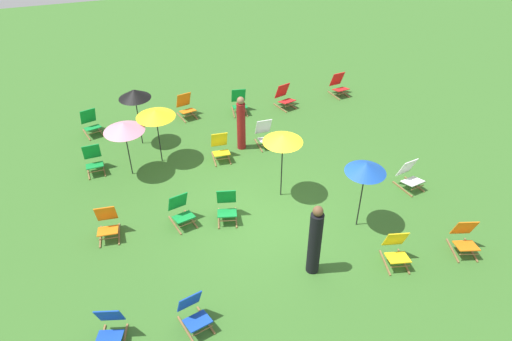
{
  "coord_description": "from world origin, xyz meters",
  "views": [
    {
      "loc": [
        -2.99,
        -8.62,
        8.09
      ],
      "look_at": [
        0.0,
        1.2,
        0.5
      ],
      "focal_mm": 33.03,
      "sensor_mm": 36.0,
      "label": 1
    }
  ],
  "objects_px": {
    "deckchair_1": "(193,312)",
    "deckchair_5": "(239,102)",
    "deckchair_7": "(186,106)",
    "deckchair_10": "(409,175)",
    "deckchair_4": "(107,223)",
    "deckchair_8": "(465,238)",
    "umbrella_3": "(134,94)",
    "deckchair_6": "(220,147)",
    "umbrella_4": "(124,127)",
    "deckchair_9": "(110,328)",
    "umbrella_2": "(283,139)",
    "deckchair_11": "(181,210)",
    "deckchair_0": "(339,85)",
    "umbrella_1": "(366,168)",
    "deckchair_15": "(396,249)",
    "deckchair_14": "(91,123)",
    "person_0": "(315,241)",
    "deckchair_12": "(227,206)",
    "deckchair_3": "(93,160)",
    "umbrella_0": "(155,113)",
    "person_1": "(241,124)",
    "deckchair_13": "(265,134)",
    "deckchair_2": "(284,97)"
  },
  "relations": [
    {
      "from": "deckchair_7",
      "to": "deckchair_11",
      "type": "relative_size",
      "value": 0.99
    },
    {
      "from": "deckchair_11",
      "to": "umbrella_0",
      "type": "relative_size",
      "value": 0.5
    },
    {
      "from": "deckchair_8",
      "to": "umbrella_3",
      "type": "xyz_separation_m",
      "value": [
        -6.7,
        6.82,
        1.34
      ]
    },
    {
      "from": "deckchair_0",
      "to": "deckchair_3",
      "type": "bearing_deg",
      "value": -174.62
    },
    {
      "from": "deckchair_9",
      "to": "umbrella_4",
      "type": "xyz_separation_m",
      "value": [
        0.84,
        5.38,
        1.18
      ]
    },
    {
      "from": "deckchair_4",
      "to": "deckchair_5",
      "type": "distance_m",
      "value": 6.79
    },
    {
      "from": "deckchair_15",
      "to": "umbrella_1",
      "type": "xyz_separation_m",
      "value": [
        -0.26,
        1.36,
        1.38
      ]
    },
    {
      "from": "deckchair_7",
      "to": "person_1",
      "type": "height_order",
      "value": "person_1"
    },
    {
      "from": "deckchair_15",
      "to": "umbrella_3",
      "type": "distance_m",
      "value": 8.45
    },
    {
      "from": "deckchair_8",
      "to": "person_0",
      "type": "height_order",
      "value": "person_0"
    },
    {
      "from": "deckchair_14",
      "to": "umbrella_2",
      "type": "height_order",
      "value": "umbrella_2"
    },
    {
      "from": "umbrella_4",
      "to": "umbrella_2",
      "type": "bearing_deg",
      "value": -29.62
    },
    {
      "from": "deckchair_12",
      "to": "deckchair_14",
      "type": "xyz_separation_m",
      "value": [
        -3.19,
        5.22,
        0.0
      ]
    },
    {
      "from": "deckchair_11",
      "to": "umbrella_3",
      "type": "xyz_separation_m",
      "value": [
        -0.57,
        3.95,
        1.34
      ]
    },
    {
      "from": "deckchair_6",
      "to": "umbrella_0",
      "type": "distance_m",
      "value": 2.14
    },
    {
      "from": "deckchair_4",
      "to": "deckchair_11",
      "type": "distance_m",
      "value": 1.77
    },
    {
      "from": "umbrella_2",
      "to": "person_0",
      "type": "height_order",
      "value": "umbrella_2"
    },
    {
      "from": "deckchair_13",
      "to": "umbrella_3",
      "type": "xyz_separation_m",
      "value": [
        -3.66,
        1.16,
        1.34
      ]
    },
    {
      "from": "person_1",
      "to": "deckchair_12",
      "type": "bearing_deg",
      "value": 65.45
    },
    {
      "from": "deckchair_3",
      "to": "person_1",
      "type": "bearing_deg",
      "value": -5.59
    },
    {
      "from": "deckchair_6",
      "to": "deckchair_1",
      "type": "bearing_deg",
      "value": -105.62
    },
    {
      "from": "deckchair_12",
      "to": "deckchair_0",
      "type": "bearing_deg",
      "value": 56.53
    },
    {
      "from": "deckchair_6",
      "to": "umbrella_4",
      "type": "relative_size",
      "value": 0.5
    },
    {
      "from": "deckchair_11",
      "to": "person_0",
      "type": "height_order",
      "value": "person_0"
    },
    {
      "from": "deckchair_11",
      "to": "deckchair_7",
      "type": "bearing_deg",
      "value": 64.17
    },
    {
      "from": "umbrella_1",
      "to": "deckchair_12",
      "type": "bearing_deg",
      "value": 158.33
    },
    {
      "from": "deckchair_14",
      "to": "person_0",
      "type": "xyz_separation_m",
      "value": [
        4.58,
        -7.47,
        0.52
      ]
    },
    {
      "from": "deckchair_4",
      "to": "deckchair_6",
      "type": "bearing_deg",
      "value": 39.65
    },
    {
      "from": "deckchair_7",
      "to": "deckchair_11",
      "type": "xyz_separation_m",
      "value": [
        -1.05,
        -5.25,
        0.0
      ]
    },
    {
      "from": "deckchair_4",
      "to": "deckchair_2",
      "type": "bearing_deg",
      "value": 41.94
    },
    {
      "from": "deckchair_11",
      "to": "person_0",
      "type": "relative_size",
      "value": 0.46
    },
    {
      "from": "deckchair_5",
      "to": "umbrella_3",
      "type": "bearing_deg",
      "value": -155.6
    },
    {
      "from": "person_1",
      "to": "deckchair_7",
      "type": "bearing_deg",
      "value": -64.63
    },
    {
      "from": "deckchair_0",
      "to": "deckchair_5",
      "type": "height_order",
      "value": "same"
    },
    {
      "from": "deckchair_4",
      "to": "deckchair_15",
      "type": "bearing_deg",
      "value": -20.17
    },
    {
      "from": "deckchair_6",
      "to": "umbrella_1",
      "type": "distance_m",
      "value": 4.81
    },
    {
      "from": "umbrella_3",
      "to": "person_1",
      "type": "height_order",
      "value": "umbrella_3"
    },
    {
      "from": "deckchair_10",
      "to": "umbrella_4",
      "type": "height_order",
      "value": "umbrella_4"
    },
    {
      "from": "deckchair_4",
      "to": "person_0",
      "type": "distance_m",
      "value": 4.99
    },
    {
      "from": "deckchair_10",
      "to": "umbrella_2",
      "type": "xyz_separation_m",
      "value": [
        -3.47,
        0.67,
        1.43
      ]
    },
    {
      "from": "deckchair_1",
      "to": "deckchair_2",
      "type": "distance_m",
      "value": 9.3
    },
    {
      "from": "deckchair_4",
      "to": "deckchair_8",
      "type": "distance_m",
      "value": 8.42
    },
    {
      "from": "deckchair_1",
      "to": "umbrella_3",
      "type": "bearing_deg",
      "value": 76.62
    },
    {
      "from": "deckchair_4",
      "to": "umbrella_4",
      "type": "distance_m",
      "value": 2.75
    },
    {
      "from": "deckchair_7",
      "to": "deckchair_8",
      "type": "distance_m",
      "value": 9.57
    },
    {
      "from": "deckchair_11",
      "to": "deckchair_12",
      "type": "distance_m",
      "value": 1.14
    },
    {
      "from": "deckchair_15",
      "to": "deckchair_3",
      "type": "bearing_deg",
      "value": 150.27
    },
    {
      "from": "deckchair_1",
      "to": "deckchair_5",
      "type": "bearing_deg",
      "value": 52.93
    },
    {
      "from": "deckchair_9",
      "to": "umbrella_2",
      "type": "height_order",
      "value": "umbrella_2"
    },
    {
      "from": "deckchair_7",
      "to": "deckchair_10",
      "type": "xyz_separation_m",
      "value": [
        5.15,
        -5.63,
        0.0
      ]
    }
  ]
}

